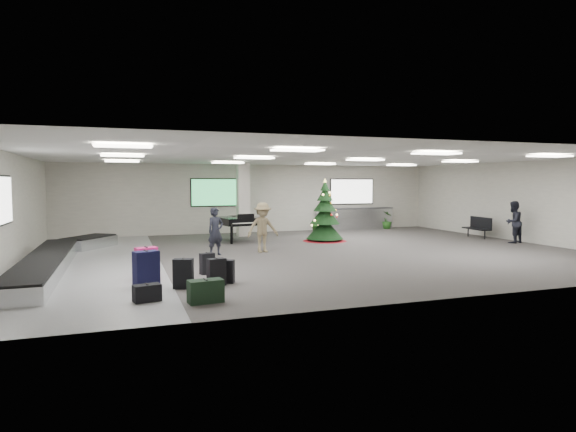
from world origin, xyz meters
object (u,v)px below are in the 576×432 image
object	(u,v)px
christmas_tree	(325,220)
potted_plant_right	(387,220)
bench	(478,226)
potted_plant_left	(316,224)
grand_piano	(239,221)
baggage_carousel	(57,258)
traveler_a	(216,231)
traveler_bench	(513,222)
traveler_b	(263,227)
service_counter	(354,218)
pink_suitcase	(146,263)

from	to	relation	value
christmas_tree	potted_plant_right	bearing A→B (deg)	36.17
bench	potted_plant_left	xyz separation A→B (m)	(-5.59, 4.58, -0.11)
grand_piano	bench	size ratio (longest dim) A/B	1.55
baggage_carousel	traveler_a	distance (m)	4.69
bench	traveler_bench	xyz separation A→B (m)	(0.05, -1.87, 0.32)
bench	traveler_a	distance (m)	11.55
baggage_carousel	christmas_tree	distance (m)	9.92
grand_piano	bench	bearing A→B (deg)	-22.42
traveler_b	potted_plant_left	distance (m)	7.08
traveler_b	potted_plant_right	size ratio (longest dim) A/B	1.87
service_counter	grand_piano	distance (m)	7.24
traveler_a	potted_plant_right	xyz separation A→B (m)	(9.89, 6.02, -0.33)
grand_piano	christmas_tree	bearing A→B (deg)	-27.60
baggage_carousel	traveler_b	distance (m)	6.32
pink_suitcase	christmas_tree	size ratio (longest dim) A/B	0.32
pink_suitcase	christmas_tree	distance (m)	9.16
christmas_tree	traveler_b	size ratio (longest dim) A/B	1.50
christmas_tree	grand_piano	size ratio (longest dim) A/B	1.13
christmas_tree	grand_piano	xyz separation A→B (m)	(-3.27, 1.04, -0.05)
grand_piano	bench	world-z (taller)	grand_piano
christmas_tree	service_counter	bearing A→B (deg)	49.78
traveler_bench	bench	bearing A→B (deg)	-101.69
christmas_tree	bench	distance (m)	6.72
traveler_b	traveler_bench	world-z (taller)	traveler_b
christmas_tree	bench	bearing A→B (deg)	-9.74
christmas_tree	bench	world-z (taller)	christmas_tree
baggage_carousel	service_counter	world-z (taller)	service_counter
traveler_a	baggage_carousel	bearing A→B (deg)	163.60
service_counter	bench	world-z (taller)	service_counter
potted_plant_right	traveler_b	bearing A→B (deg)	-144.62
service_counter	pink_suitcase	world-z (taller)	service_counter
pink_suitcase	traveler_b	xyz separation A→B (m)	(3.95, 3.47, 0.45)
traveler_a	potted_plant_right	bearing A→B (deg)	9.63
potted_plant_right	baggage_carousel	bearing A→B (deg)	-156.04
baggage_carousel	traveler_bench	distance (m)	16.17
baggage_carousel	pink_suitcase	size ratio (longest dim) A/B	12.02
christmas_tree	traveler_b	xyz separation A→B (m)	(-3.23, -2.19, -0.02)
service_counter	traveler_bench	xyz separation A→B (m)	(3.32, -6.96, 0.27)
traveler_b	bench	bearing A→B (deg)	1.39
baggage_carousel	service_counter	distance (m)	14.50
baggage_carousel	potted_plant_left	world-z (taller)	potted_plant_left
pink_suitcase	bench	distance (m)	14.52
traveler_a	service_counter	bearing A→B (deg)	15.81
bench	traveler_b	size ratio (longest dim) A/B	0.85
service_counter	potted_plant_left	size ratio (longest dim) A/B	5.18
service_counter	traveler_bench	bearing A→B (deg)	-64.52
pink_suitcase	christmas_tree	world-z (taller)	christmas_tree
baggage_carousel	potted_plant_right	size ratio (longest dim) A/B	10.82
grand_piano	traveler_bench	distance (m)	10.73
service_counter	bench	bearing A→B (deg)	-57.28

